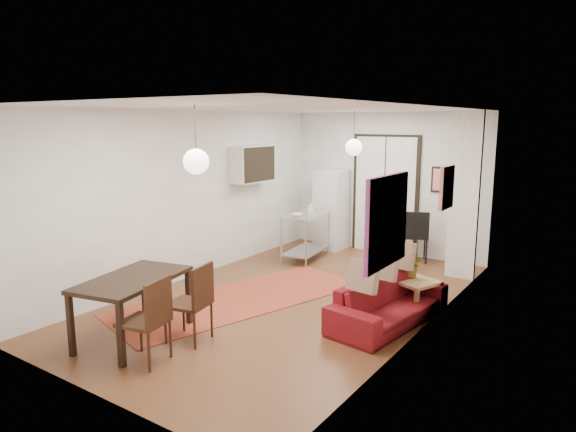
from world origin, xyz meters
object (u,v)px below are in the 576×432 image
Objects in this scene: dining_chair_near at (194,294)px; dining_chair_far at (150,311)px; black_side_chair at (417,230)px; coffee_table at (404,280)px; fridge at (331,209)px; sofa at (389,303)px; kitchen_counter at (306,230)px; dining_table at (133,284)px.

dining_chair_near and dining_chair_far have the same top height.
dining_chair_far is (0.00, -0.70, 0.00)m from dining_chair_near.
black_side_chair reaches higher than dining_chair_far.
black_side_chair is (-0.75, 2.56, 0.21)m from coffee_table.
fridge is (-2.64, 2.46, 0.46)m from coffee_table.
kitchen_counter reaches higher than sofa.
black_side_chair reaches higher than sofa.
fridge is (-2.74, 3.24, 0.56)m from sofa.
coffee_table is at bearing 134.19° from dining_chair_near.
dining_table is 1.60× the size of dining_chair_far.
fridge reaches higher than coffee_table.
dining_chair_near is (-1.84, -1.83, 0.29)m from sofa.
sofa reaches higher than coffee_table.
sofa is 1.56× the size of kitchen_counter.
coffee_table is at bearing -35.87° from kitchen_counter.
coffee_table is 3.87m from dining_table.
dining_table is at bearing 49.94° from black_side_chair.
dining_table reaches higher than coffee_table.
dining_chair_near reaches higher than coffee_table.
dining_chair_near is at bearing 142.82° from sofa.
sofa is 1.99× the size of dining_chair_near.
black_side_chair is (1.84, 1.19, 0.00)m from kitchen_counter.
kitchen_counter is 0.75× the size of fridge.
coffee_table is 1.12× the size of black_side_chair.
coffee_table is at bearing -42.72° from fridge.
dining_table is at bearing -86.65° from fridge.
kitchen_counter is 1.12m from fridge.
sofa is at bearing 80.08° from black_side_chair.
coffee_table is 1.14× the size of dining_chair_far.
black_side_chair is at bearing 3.30° from fridge.
fridge reaches higher than kitchen_counter.
kitchen_counter reaches higher than coffee_table.
kitchen_counter is at bearing -87.40° from fridge.
dining_table is at bearing -94.77° from kitchen_counter.
dining_chair_near is (0.85, -3.98, -0.02)m from kitchen_counter.
sofa is at bearing -82.75° from coffee_table.
dining_chair_near is at bearing 54.89° from black_side_chair.
black_side_chair reaches higher than coffee_table.
sofa is 3.37m from dining_table.
kitchen_counter is 1.25× the size of black_side_chair.
dining_chair_far is at bearing -11.99° from dining_chair_near.
dining_table is (-2.35, -3.06, 0.33)m from coffee_table.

